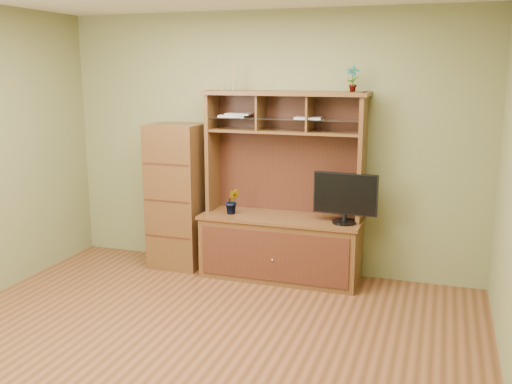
% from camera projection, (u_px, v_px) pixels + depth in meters
% --- Properties ---
extents(room, '(4.54, 4.04, 2.74)m').
position_uv_depth(room, '(187.00, 176.00, 4.12)').
color(room, '#4F2D16').
rests_on(room, ground).
extents(media_hutch, '(1.66, 0.61, 1.90)m').
position_uv_depth(media_hutch, '(282.00, 228.00, 5.83)').
color(media_hutch, '#442713').
rests_on(media_hutch, room).
extents(monitor, '(0.62, 0.24, 0.49)m').
position_uv_depth(monitor, '(345.00, 197.00, 5.47)').
color(monitor, black).
rests_on(monitor, media_hutch).
extents(orchid_plant, '(0.18, 0.16, 0.27)m').
position_uv_depth(orchid_plant, '(232.00, 201.00, 5.85)').
color(orchid_plant, '#34571D').
rests_on(orchid_plant, media_hutch).
extents(top_plant, '(0.13, 0.09, 0.24)m').
position_uv_depth(top_plant, '(352.00, 79.00, 5.38)').
color(top_plant, '#356021').
rests_on(top_plant, media_hutch).
extents(reed_diffuser, '(0.06, 0.06, 0.28)m').
position_uv_depth(reed_diffuser, '(234.00, 79.00, 5.76)').
color(reed_diffuser, silver).
rests_on(reed_diffuser, media_hutch).
extents(magazines, '(1.09, 0.25, 0.04)m').
position_uv_depth(magazines, '(258.00, 116.00, 5.75)').
color(magazines, '#B5B5BA').
rests_on(magazines, media_hutch).
extents(side_cabinet, '(0.55, 0.50, 1.55)m').
position_uv_depth(side_cabinet, '(178.00, 196.00, 6.14)').
color(side_cabinet, '#442713').
rests_on(side_cabinet, room).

